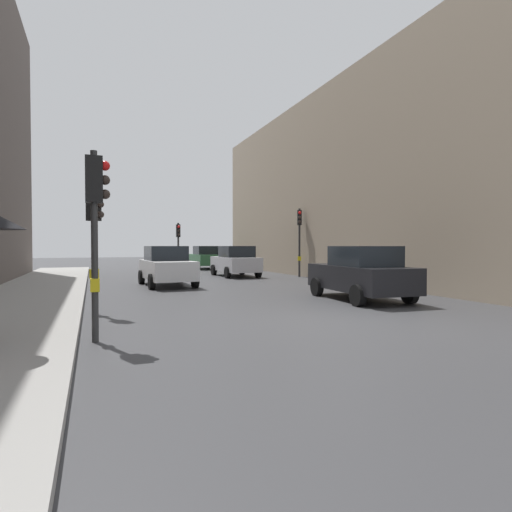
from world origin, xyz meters
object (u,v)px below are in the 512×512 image
object	(u,v)px
traffic_light_near_right	(95,225)
car_dark_suv	(361,273)
car_white_compact	(167,266)
car_silver_hatchback	(235,261)
traffic_light_near_left	(96,210)
traffic_light_far_median	(178,238)
traffic_light_mid_street	(299,230)
car_green_estate	(205,257)

from	to	relation	value
traffic_light_near_right	car_dark_suv	xyz separation A→B (m)	(8.12, -0.07, -1.43)
car_dark_suv	car_white_compact	size ratio (longest dim) A/B	1.01
car_white_compact	traffic_light_near_right	bearing A→B (deg)	-112.73
car_silver_hatchback	traffic_light_near_left	bearing A→B (deg)	-117.33
traffic_light_far_median	traffic_light_mid_street	bearing A→B (deg)	-48.46
car_dark_suv	car_silver_hatchback	xyz separation A→B (m)	(-0.45, 11.54, 0.00)
traffic_light_far_median	car_silver_hatchback	xyz separation A→B (m)	(2.43, -4.65, -1.39)
car_dark_suv	car_silver_hatchback	bearing A→B (deg)	92.25
car_green_estate	traffic_light_far_median	bearing A→B (deg)	-126.79
traffic_light_near_left	car_white_compact	world-z (taller)	traffic_light_near_left
car_dark_suv	car_white_compact	world-z (taller)	same
traffic_light_mid_street	car_white_compact	distance (m)	8.52
traffic_light_near_left	traffic_light_mid_street	bearing A→B (deg)	50.14
car_dark_suv	car_white_compact	xyz separation A→B (m)	(-5.12, 7.22, 0.00)
traffic_light_far_median	car_green_estate	distance (m)	4.89
car_silver_hatchback	car_white_compact	distance (m)	6.36
car_silver_hatchback	car_white_compact	size ratio (longest dim) A/B	0.99
traffic_light_near_left	car_green_estate	world-z (taller)	traffic_light_near_left
traffic_light_near_right	car_silver_hatchback	bearing A→B (deg)	56.25
traffic_light_near_left	car_green_estate	bearing A→B (deg)	70.90
car_green_estate	car_silver_hatchback	bearing A→B (deg)	-92.59
traffic_light_far_median	car_dark_suv	world-z (taller)	traffic_light_far_median
traffic_light_mid_street	car_white_compact	xyz separation A→B (m)	(-7.92, -2.56, -1.81)
car_dark_suv	car_white_compact	bearing A→B (deg)	125.33
traffic_light_far_median	car_white_compact	bearing A→B (deg)	-104.04
traffic_light_mid_street	car_silver_hatchback	xyz separation A→B (m)	(-3.25, 1.76, -1.81)
traffic_light_far_median	car_white_compact	distance (m)	9.35
traffic_light_near_right	car_green_estate	bearing A→B (deg)	67.96
traffic_light_near_right	car_dark_suv	size ratio (longest dim) A/B	0.78
traffic_light_far_median	car_dark_suv	bearing A→B (deg)	-79.92
traffic_light_near_left	car_silver_hatchback	size ratio (longest dim) A/B	0.83
traffic_light_near_left	traffic_light_near_right	distance (m)	3.35
traffic_light_far_median	traffic_light_near_right	world-z (taller)	traffic_light_near_right
car_silver_hatchback	car_green_estate	bearing A→B (deg)	87.41
traffic_light_mid_street	traffic_light_near_right	xyz separation A→B (m)	(-10.92, -9.72, -0.37)
traffic_light_far_median	car_dark_suv	size ratio (longest dim) A/B	0.76
traffic_light_near_right	car_silver_hatchback	distance (m)	13.87
traffic_light_near_left	traffic_light_mid_street	xyz separation A→B (m)	(10.91, 13.07, 0.28)
traffic_light_near_right	car_green_estate	distance (m)	21.49
traffic_light_near_right	traffic_light_far_median	bearing A→B (deg)	72.00
car_dark_suv	car_white_compact	distance (m)	8.85
traffic_light_near_right	car_dark_suv	world-z (taller)	traffic_light_near_right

